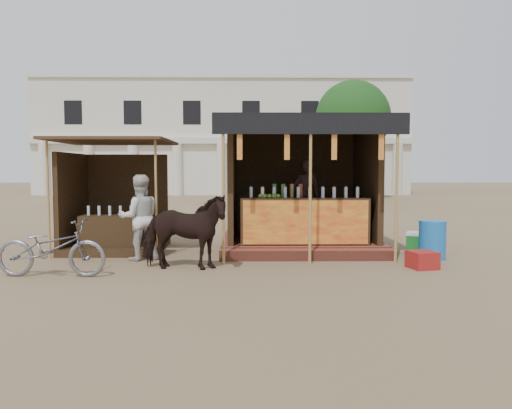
% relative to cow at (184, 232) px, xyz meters
% --- Properties ---
extents(ground, '(120.00, 120.00, 0.00)m').
position_rel_cow_xyz_m(ground, '(1.27, -1.01, -0.66)').
color(ground, '#846B4C').
rests_on(ground, ground).
extents(main_stall, '(3.60, 3.61, 2.78)m').
position_rel_cow_xyz_m(main_stall, '(2.28, 2.35, 0.36)').
color(main_stall, brown).
rests_on(main_stall, ground).
extents(secondary_stall, '(2.40, 2.40, 2.38)m').
position_rel_cow_xyz_m(secondary_stall, '(-1.90, 2.23, 0.19)').
color(secondary_stall, '#3D2916').
rests_on(secondary_stall, ground).
extents(cow, '(1.65, 0.90, 1.33)m').
position_rel_cow_xyz_m(cow, '(0.00, 0.00, 0.00)').
color(cow, black).
rests_on(cow, ground).
extents(motorbike, '(1.82, 0.70, 0.94)m').
position_rel_cow_xyz_m(motorbike, '(-2.09, -0.53, -0.19)').
color(motorbike, gray).
rests_on(motorbike, ground).
extents(bystander, '(0.97, 0.86, 1.65)m').
position_rel_cow_xyz_m(bystander, '(-0.98, 0.99, 0.16)').
color(bystander, silver).
rests_on(bystander, ground).
extents(blue_barrel, '(0.57, 0.57, 0.75)m').
position_rel_cow_xyz_m(blue_barrel, '(4.72, 0.99, -0.29)').
color(blue_barrel, blue).
rests_on(blue_barrel, ground).
extents(red_crate, '(0.53, 0.54, 0.31)m').
position_rel_cow_xyz_m(red_crate, '(4.20, 0.06, -0.51)').
color(red_crate, maroon).
rests_on(red_crate, ground).
extents(cooler, '(0.76, 0.66, 0.46)m').
position_rel_cow_xyz_m(cooler, '(4.70, 1.47, -0.43)').
color(cooler, '#1A7828').
rests_on(cooler, ground).
extents(background_building, '(26.00, 7.45, 8.18)m').
position_rel_cow_xyz_m(background_building, '(-0.73, 28.93, 3.32)').
color(background_building, silver).
rests_on(background_building, ground).
extents(tree, '(4.50, 4.40, 7.00)m').
position_rel_cow_xyz_m(tree, '(7.08, 21.13, 3.97)').
color(tree, '#382314').
rests_on(tree, ground).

